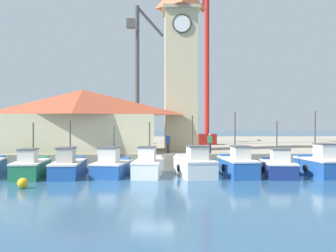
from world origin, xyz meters
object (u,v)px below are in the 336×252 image
at_px(port_crane_far, 207,73).
at_px(port_crane_near, 138,91).
at_px(fishing_boat_center, 148,166).
at_px(fishing_boat_right_inner, 237,165).
at_px(warehouse_left, 83,120).
at_px(mooring_buoy, 23,183).
at_px(clock_tower, 181,60).
at_px(dock_worker_near_tower, 168,143).
at_px(fishing_boat_right_outer, 278,167).
at_px(fishing_boat_mid_right, 194,165).
at_px(fishing_boat_mid_left, 112,166).
at_px(fishing_boat_left_outer, 31,167).
at_px(fishing_boat_far_right, 319,165).
at_px(fishing_boat_left_inner, 68,166).
at_px(dock_worker_along_quay, 210,143).

bearing_deg(port_crane_far, port_crane_near, 166.13).
relative_size(fishing_boat_center, fishing_boat_right_inner, 0.97).
xyz_separation_m(warehouse_left, mooring_buoy, (-1.37, -11.42, -3.71)).
bearing_deg(port_crane_far, clock_tower, -111.85).
relative_size(warehouse_left, dock_worker_near_tower, 7.86).
distance_m(fishing_boat_right_inner, fishing_boat_right_outer, 2.82).
bearing_deg(port_crane_near, fishing_boat_center, -85.37).
distance_m(fishing_boat_mid_right, warehouse_left, 11.59).
bearing_deg(dock_worker_near_tower, port_crane_far, 69.39).
xyz_separation_m(port_crane_near, mooring_buoy, (-5.59, -24.05, -7.26)).
xyz_separation_m(fishing_boat_right_inner, mooring_buoy, (-13.43, -4.82, -0.47)).
xyz_separation_m(warehouse_left, port_crane_near, (4.22, 12.63, 3.55)).
bearing_deg(port_crane_near, mooring_buoy, -103.08).
bearing_deg(clock_tower, port_crane_far, 68.15).
xyz_separation_m(fishing_boat_mid_left, port_crane_far, (9.05, 17.07, 8.80)).
bearing_deg(warehouse_left, mooring_buoy, -96.83).
bearing_deg(port_crane_near, fishing_boat_right_inner, -67.80).
height_order(fishing_boat_mid_right, warehouse_left, warehouse_left).
distance_m(warehouse_left, mooring_buoy, 12.09).
distance_m(fishing_boat_left_outer, fishing_boat_far_right, 20.16).
height_order(fishing_boat_left_inner, dock_worker_near_tower, fishing_boat_left_inner).
xyz_separation_m(fishing_boat_mid_right, clock_tower, (-0.43, 8.13, 8.72)).
relative_size(fishing_boat_mid_right, mooring_buoy, 8.37).
bearing_deg(fishing_boat_mid_right, fishing_boat_right_inner, -1.85).
bearing_deg(fishing_boat_right_inner, fishing_boat_left_inner, 178.99).
xyz_separation_m(fishing_boat_mid_right, port_crane_far, (3.19, 17.16, 8.73)).
distance_m(fishing_boat_center, port_crane_far, 20.27).
xyz_separation_m(fishing_boat_mid_right, fishing_boat_right_outer, (5.81, -0.59, -0.07)).
bearing_deg(fishing_boat_mid_left, fishing_boat_mid_right, -0.89).
height_order(warehouse_left, mooring_buoy, warehouse_left).
distance_m(fishing_boat_right_outer, warehouse_left, 16.78).
relative_size(fishing_boat_far_right, port_crane_far, 0.23).
xyz_separation_m(clock_tower, warehouse_left, (-8.59, -1.62, -5.46)).
relative_size(fishing_boat_right_inner, warehouse_left, 0.39).
distance_m(fishing_boat_mid_right, port_crane_far, 19.51).
bearing_deg(clock_tower, fishing_boat_center, -109.34).
bearing_deg(fishing_boat_mid_right, dock_worker_near_tower, 112.58).
bearing_deg(port_crane_far, fishing_boat_right_outer, -81.59).
bearing_deg(fishing_boat_center, fishing_boat_far_right, -2.41).
bearing_deg(port_crane_far, fishing_boat_center, -110.67).
bearing_deg(fishing_boat_right_inner, dock_worker_along_quay, 108.54).
height_order(fishing_boat_left_inner, port_crane_near, port_crane_near).
height_order(clock_tower, port_crane_far, port_crane_far).
relative_size(fishing_boat_mid_left, fishing_boat_right_outer, 1.03).
distance_m(fishing_boat_right_inner, port_crane_near, 21.85).
xyz_separation_m(fishing_boat_left_outer, fishing_boat_right_inner, (14.41, 0.18, 0.06)).
bearing_deg(fishing_boat_mid_left, fishing_boat_center, -0.74).
xyz_separation_m(fishing_boat_mid_right, mooring_buoy, (-10.39, -4.92, -0.46)).
xyz_separation_m(fishing_boat_right_inner, fishing_boat_far_right, (5.75, -0.35, 0.03)).
bearing_deg(port_crane_far, mooring_buoy, -121.60).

